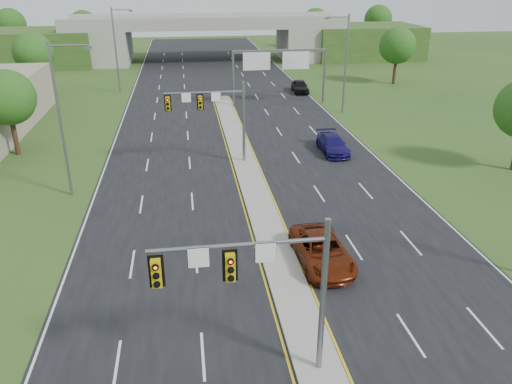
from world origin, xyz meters
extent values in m
plane|color=#294C1B|center=(0.00, 0.00, 0.00)|extent=(240.00, 240.00, 0.00)
cube|color=black|center=(0.00, 35.00, 0.01)|extent=(24.00, 160.00, 0.02)
cube|color=gray|center=(0.00, 23.00, 0.10)|extent=(2.00, 54.00, 0.16)
cube|color=gold|center=(-1.15, 23.00, 0.03)|extent=(0.12, 54.00, 0.01)
cube|color=gold|center=(1.15, 23.00, 0.03)|extent=(0.12, 54.00, 0.01)
cube|color=silver|center=(-11.80, 35.00, 0.03)|extent=(0.12, 160.00, 0.01)
cube|color=silver|center=(11.80, 35.00, 0.03)|extent=(0.12, 160.00, 0.01)
cylinder|color=slate|center=(0.00, 0.00, 3.50)|extent=(0.24, 0.24, 7.00)
cylinder|color=slate|center=(-3.25, 0.00, 6.20)|extent=(6.50, 0.16, 0.16)
cube|color=gold|center=(-3.58, -0.25, 5.45)|extent=(0.35, 0.25, 1.10)
cube|color=gold|center=(-6.17, -0.25, 5.45)|extent=(0.35, 0.25, 1.10)
cube|color=black|center=(-3.58, -0.11, 5.45)|extent=(0.55, 0.04, 1.30)
cube|color=black|center=(-6.17, -0.11, 5.45)|extent=(0.55, 0.04, 1.30)
sphere|color=#FF0C05|center=(-3.58, -0.38, 5.80)|extent=(0.20, 0.20, 0.20)
sphere|color=#FF0C05|center=(-6.17, -0.38, 5.80)|extent=(0.20, 0.20, 0.20)
cube|color=white|center=(-4.68, -0.10, 5.85)|extent=(0.75, 0.04, 0.75)
cube|color=white|center=(-2.27, -0.10, 5.85)|extent=(0.75, 0.04, 0.75)
cylinder|color=slate|center=(0.00, 25.00, 3.50)|extent=(0.24, 0.24, 7.00)
cylinder|color=slate|center=(-3.25, 25.00, 6.20)|extent=(6.50, 0.16, 0.16)
cube|color=gold|center=(-3.58, 24.75, 5.45)|extent=(0.35, 0.25, 1.10)
cube|color=gold|center=(-6.17, 24.75, 5.45)|extent=(0.35, 0.25, 1.10)
cube|color=black|center=(-3.58, 24.89, 5.45)|extent=(0.55, 0.04, 1.30)
cube|color=black|center=(-6.17, 24.89, 5.45)|extent=(0.55, 0.04, 1.30)
sphere|color=#FF0C05|center=(-3.58, 24.62, 5.80)|extent=(0.20, 0.20, 0.20)
sphere|color=#FF0C05|center=(-6.17, 24.62, 5.80)|extent=(0.20, 0.20, 0.20)
cube|color=white|center=(-4.68, 24.90, 5.85)|extent=(0.75, 0.04, 0.75)
cube|color=white|center=(-2.27, 24.90, 5.85)|extent=(0.75, 0.04, 0.75)
cylinder|color=slate|center=(1.20, 45.00, 3.30)|extent=(0.28, 0.28, 6.60)
cylinder|color=slate|center=(12.50, 45.00, 3.30)|extent=(0.28, 0.28, 6.60)
cube|color=slate|center=(6.85, 45.00, 6.50)|extent=(11.50, 0.35, 0.35)
cube|color=#0B5217|center=(4.00, 44.80, 5.40)|extent=(3.20, 0.08, 2.00)
cube|color=#0B5217|center=(8.80, 44.80, 5.40)|extent=(3.20, 0.08, 2.00)
cube|color=silver|center=(4.00, 44.75, 5.40)|extent=(3.30, 0.03, 2.10)
cube|color=silver|center=(8.80, 44.75, 5.40)|extent=(3.30, 0.03, 2.10)
cube|color=gray|center=(-17.00, 80.00, 3.00)|extent=(6.00, 12.00, 6.00)
cube|color=gray|center=(17.00, 80.00, 3.00)|extent=(6.00, 12.00, 6.00)
cube|color=#294C1B|center=(-30.00, 80.00, 3.00)|extent=(20.00, 14.00, 6.00)
cube|color=#294C1B|center=(30.00, 80.00, 3.00)|extent=(20.00, 14.00, 6.00)
cube|color=gray|center=(0.00, 80.00, 6.60)|extent=(50.00, 12.00, 1.20)
cube|color=gray|center=(0.00, 74.20, 7.65)|extent=(50.00, 0.40, 0.90)
cube|color=gray|center=(0.00, 85.80, 7.65)|extent=(50.00, 0.40, 0.90)
cylinder|color=slate|center=(-13.50, 20.00, 5.50)|extent=(0.20, 0.20, 11.00)
cylinder|color=slate|center=(-12.25, 20.00, 10.70)|extent=(2.50, 0.12, 0.12)
cube|color=slate|center=(-11.00, 20.00, 10.55)|extent=(0.50, 0.25, 0.18)
cylinder|color=slate|center=(-13.50, 55.00, 5.50)|extent=(0.20, 0.20, 11.00)
cylinder|color=slate|center=(-12.25, 55.00, 10.70)|extent=(2.50, 0.12, 0.12)
cube|color=slate|center=(-11.00, 55.00, 10.55)|extent=(0.50, 0.25, 0.18)
cylinder|color=slate|center=(13.50, 40.00, 5.50)|extent=(0.20, 0.20, 11.00)
cylinder|color=slate|center=(12.25, 40.00, 10.70)|extent=(2.50, 0.12, 0.12)
cube|color=slate|center=(11.00, 40.00, 10.55)|extent=(0.50, 0.25, 0.18)
cylinder|color=#382316|center=(-20.00, 30.00, 2.00)|extent=(0.44, 0.44, 4.00)
sphere|color=#234F15|center=(-20.00, 30.00, 5.20)|extent=(4.80, 4.80, 4.80)
cylinder|color=#382316|center=(-24.00, 55.00, 2.12)|extent=(0.44, 0.44, 4.25)
sphere|color=#234F15|center=(-24.00, 55.00, 5.53)|extent=(5.20, 5.20, 5.20)
cylinder|color=#382316|center=(26.00, 55.00, 2.12)|extent=(0.44, 0.44, 4.25)
sphere|color=#234F15|center=(26.00, 55.00, 5.53)|extent=(5.20, 5.20, 5.20)
cylinder|color=#382316|center=(-38.00, 94.00, 2.25)|extent=(0.44, 0.44, 4.50)
sphere|color=#234F15|center=(-38.00, 94.00, 5.85)|extent=(6.00, 6.00, 6.00)
cylinder|color=#382316|center=(-24.00, 94.00, 2.12)|extent=(0.44, 0.44, 4.25)
sphere|color=#234F15|center=(-24.00, 94.00, 5.53)|extent=(5.60, 5.60, 5.60)
cylinder|color=#382316|center=(24.00, 94.00, 2.12)|extent=(0.44, 0.44, 4.25)
sphere|color=#234F15|center=(24.00, 94.00, 5.53)|extent=(5.60, 5.60, 5.60)
cylinder|color=#382316|center=(38.00, 94.00, 2.25)|extent=(0.44, 0.44, 4.50)
sphere|color=#234F15|center=(38.00, 94.00, 5.85)|extent=(6.00, 6.00, 6.00)
imported|color=#5A1C09|center=(2.29, 8.04, 0.83)|extent=(2.87, 5.88, 1.61)
imported|color=#150D53|center=(8.30, 26.38, 0.79)|extent=(2.20, 5.33, 1.54)
imported|color=black|center=(11.00, 51.35, 0.84)|extent=(2.15, 4.90, 1.64)
camera|label=1|loc=(-4.86, -15.40, 15.07)|focal=35.00mm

